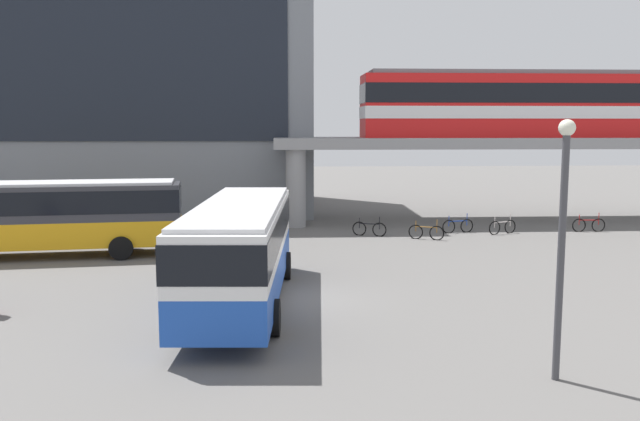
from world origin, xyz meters
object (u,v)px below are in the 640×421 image
at_px(bicycle_red, 589,225).
at_px(bicycle_black, 369,229).
at_px(bicycle_silver, 502,227).
at_px(bicycle_blue, 458,226).
at_px(bus_secondary, 48,211).
at_px(station_building, 85,79).
at_px(train, 544,104).
at_px(bicycle_brown, 426,232).
at_px(bus_main, 241,242).

relative_size(bicycle_red, bicycle_black, 1.06).
distance_m(bicycle_silver, bicycle_blue, 2.27).
distance_m(bus_secondary, bicycle_black, 15.19).
relative_size(bicycle_red, bicycle_silver, 1.08).
height_order(bus_secondary, bicycle_silver, bus_secondary).
xyz_separation_m(station_building, train, (28.45, -7.28, -1.84)).
relative_size(bicycle_silver, bicycle_blue, 0.95).
bearing_deg(bicycle_red, train, 100.89).
bearing_deg(train, bicycle_blue, -143.29).
relative_size(station_building, bus_secondary, 2.66).
xyz_separation_m(bicycle_red, bicycle_black, (-11.79, -0.69, 0.00)).
bearing_deg(station_building, bicycle_brown, -34.30).
xyz_separation_m(train, bus_main, (-16.61, -18.11, -4.87)).
xyz_separation_m(bus_secondary, bicycle_brown, (17.04, 3.42, -1.63)).
bearing_deg(bicycle_red, station_building, 157.94).
height_order(train, bicycle_brown, train).
xyz_separation_m(station_building, bicycle_brown, (20.21, -13.79, -8.34)).
xyz_separation_m(station_building, bicycle_black, (17.54, -12.57, -8.34)).
bearing_deg(bicycle_blue, train, 36.71).
xyz_separation_m(train, bicycle_black, (-10.91, -5.29, -6.50)).
height_order(bicycle_black, bicycle_blue, same).
xyz_separation_m(station_building, bus_main, (11.84, -25.39, -6.71)).
distance_m(train, bicycle_red, 8.02).
distance_m(bus_main, bicycle_blue, 17.19).
bearing_deg(bus_main, bicycle_black, 66.02).
bearing_deg(bicycle_red, bus_main, -142.34).
relative_size(train, bicycle_brown, 12.96).
bearing_deg(bicycle_black, bicycle_red, 3.34).
xyz_separation_m(bicycle_black, bicycle_silver, (6.99, 0.24, 0.00)).
distance_m(bus_secondary, bicycle_blue, 19.94).
height_order(bicycle_brown, bicycle_blue, same).
xyz_separation_m(train, bicycle_brown, (-8.24, -6.51, -6.50)).
height_order(station_building, bicycle_black, station_building).
distance_m(train, bus_secondary, 27.59).
distance_m(bicycle_red, bicycle_brown, 9.32).
relative_size(station_building, bicycle_silver, 18.00).
distance_m(train, bicycle_brown, 12.35).
height_order(bus_main, bus_secondary, same).
bearing_deg(bicycle_blue, station_building, 152.00).
height_order(bicycle_black, bicycle_brown, same).
height_order(bicycle_silver, bicycle_brown, same).
relative_size(station_building, bicycle_brown, 18.12).
bearing_deg(station_building, train, -14.35).
bearing_deg(train, bicycle_silver, -127.80).
xyz_separation_m(bus_secondary, bicycle_silver, (21.36, 4.87, -1.63)).
relative_size(bus_secondary, bicycle_silver, 6.77).
distance_m(bicycle_silver, bicycle_brown, 4.56).
xyz_separation_m(train, bicycle_silver, (-3.92, -5.05, -6.50)).
bearing_deg(train, bus_secondary, -158.56).
relative_size(bus_secondary, bicycle_black, 6.66).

